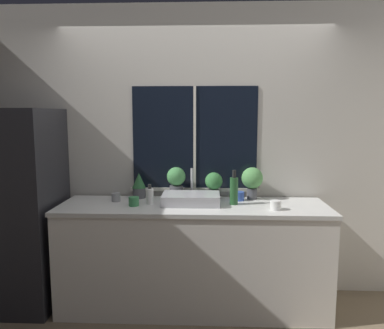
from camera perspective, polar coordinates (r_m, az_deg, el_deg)
ground_plane at (r=3.30m, az=-0.06°, el=-23.34°), size 14.00×14.00×0.00m
wall_back at (r=3.55m, az=0.43°, el=1.99°), size 8.00×0.09×2.70m
wall_left at (r=4.92m, az=-25.68°, el=2.79°), size 0.06×7.00×2.70m
counter at (r=3.38m, az=0.18°, el=-13.78°), size 2.31×0.66×0.93m
refrigerator at (r=3.67m, az=-25.13°, el=-6.11°), size 0.71×0.71×1.75m
sink at (r=3.26m, az=-0.16°, el=-5.22°), size 0.50×0.38×0.29m
potted_plant_far_left at (r=3.51m, az=-8.08°, el=-3.13°), size 0.13×0.13×0.23m
potted_plant_center_left at (r=3.46m, az=-2.42°, el=-2.46°), size 0.17×0.17×0.29m
potted_plant_center_right at (r=3.45m, az=3.34°, el=-2.88°), size 0.16×0.16×0.24m
potted_plant_far_right at (r=3.47m, az=9.15°, el=-2.28°), size 0.20×0.20×0.29m
soap_bottle at (r=3.27m, az=-6.45°, el=-4.77°), size 0.06×0.06×0.17m
bottle_tall at (r=3.25m, az=6.41°, el=-3.91°), size 0.07×0.07×0.30m
mug_grey at (r=3.43m, az=-11.50°, el=-4.89°), size 0.08×0.08×0.08m
mug_blue at (r=3.42m, az=7.21°, el=-4.80°), size 0.09×0.09×0.08m
mug_white at (r=3.14m, az=12.61°, el=-6.06°), size 0.09×0.09×0.08m
mug_green at (r=3.23m, az=-8.86°, el=-5.57°), size 0.09×0.09×0.08m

